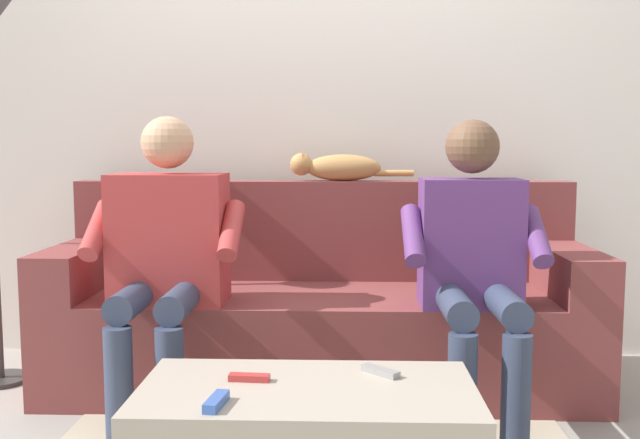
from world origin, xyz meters
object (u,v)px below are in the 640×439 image
person_right_seated (166,247)px  remote_blue (216,402)px  couch (321,316)px  cat_on_backrest (337,167)px  remote_red (249,378)px  person_left_seated (474,254)px  remote_gray (380,371)px

person_right_seated → remote_blue: (-0.36, 0.93, -0.26)m
couch → cat_on_backrest: size_ratio=4.00×
cat_on_backrest → remote_red: (0.23, 1.32, -0.56)m
remote_blue → remote_red: (-0.06, -0.20, -0.00)m
remote_blue → remote_red: size_ratio=1.04×
remote_blue → cat_on_backrest: bearing=177.1°
person_left_seated → remote_gray: person_left_seated is taller
couch → remote_gray: size_ratio=18.31×
person_right_seated → remote_blue: bearing=111.2°
couch → remote_gray: 1.03m
person_right_seated → cat_on_backrest: 0.93m
remote_blue → person_right_seated: bearing=-150.8°
remote_red → person_right_seated: bearing=-56.2°
person_left_seated → remote_gray: bearing=58.6°
couch → person_left_seated: bearing=147.3°
person_left_seated → person_right_seated: 1.18m
person_left_seated → person_right_seated: bearing=-2.0°
cat_on_backrest → remote_gray: 1.37m
cat_on_backrest → remote_blue: 1.64m
couch → remote_gray: (-0.21, 1.00, 0.08)m
cat_on_backrest → remote_gray: cat_on_backrest is taller
person_right_seated → remote_gray: size_ratio=9.26×
remote_gray → couch: bearing=145.1°
cat_on_backrest → remote_blue: bearing=79.1°
person_right_seated → remote_blue: 1.04m
couch → remote_red: size_ratio=19.54×
remote_blue → remote_gray: 0.51m
person_left_seated → person_right_seated: person_right_seated is taller
person_right_seated → remote_red: (-0.42, 0.74, -0.27)m
couch → remote_red: 1.09m
person_right_seated → remote_gray: (-0.80, 0.66, -0.27)m
cat_on_backrest → remote_gray: bearing=96.6°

